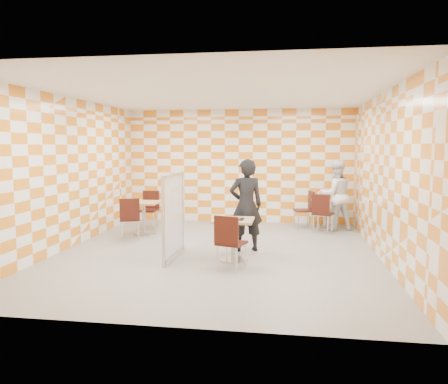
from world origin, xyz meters
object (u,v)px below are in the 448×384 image
object	(u,v)px
chair_second_front	(322,210)
chair_empty_far	(150,206)
man_white	(336,195)
sport_bottle	(319,195)
main_table	(233,233)
second_table	(325,208)
chair_second_side	(307,207)
partition	(173,215)
man_dark	(246,205)
soda_bottle	(329,194)
chair_main_front	(229,239)
empty_table	(144,212)
chair_empty_near	(130,215)

from	to	relation	value
chair_second_front	chair_empty_far	xyz separation A→B (m)	(-4.19, 0.05, 0.00)
man_white	sport_bottle	size ratio (longest dim) A/B	8.58
main_table	second_table	xyz separation A→B (m)	(1.86, 3.37, 0.00)
chair_second_side	partition	size ratio (longest dim) A/B	0.60
chair_empty_far	sport_bottle	bearing A→B (deg)	8.23
main_table	chair_empty_far	size ratio (longest dim) A/B	0.81
chair_second_front	man_dark	xyz separation A→B (m)	(-1.58, -1.99, 0.35)
soda_bottle	second_table	bearing A→B (deg)	-170.16
chair_second_side	man_dark	xyz separation A→B (m)	(-1.26, -2.56, 0.35)
chair_main_front	chair_second_front	xyz separation A→B (m)	(1.71, 3.44, 0.00)
chair_second_side	chair_empty_far	xyz separation A→B (m)	(-3.87, -0.52, 0.00)
empty_table	man_white	size ratio (longest dim) A/B	0.44
partition	soda_bottle	xyz separation A→B (m)	(3.04, 3.34, 0.06)
chair_second_front	partition	xyz separation A→B (m)	(-2.83, -2.72, 0.25)
chair_empty_near	second_table	bearing A→B (deg)	25.28
chair_second_side	sport_bottle	world-z (taller)	sport_bottle
chair_second_side	man_white	size ratio (longest dim) A/B	0.54
second_table	sport_bottle	bearing A→B (deg)	164.07
chair_empty_far	chair_second_front	bearing A→B (deg)	-0.69
man_dark	man_white	xyz separation A→B (m)	(1.93, 2.45, -0.04)
chair_main_front	chair_second_side	world-z (taller)	same
chair_second_side	man_white	bearing A→B (deg)	-9.36
second_table	chair_empty_near	xyz separation A→B (m)	(-4.28, -2.02, 0.04)
sport_bottle	man_dark	bearing A→B (deg)	-120.31
chair_second_front	chair_second_side	world-z (taller)	same
chair_main_front	partition	world-z (taller)	partition
main_table	second_table	distance (m)	3.85
partition	sport_bottle	xyz separation A→B (m)	(2.79, 3.37, 0.05)
chair_main_front	chair_second_front	world-z (taller)	same
man_dark	man_white	world-z (taller)	man_dark
chair_second_side	empty_table	bearing A→B (deg)	-161.72
soda_bottle	chair_empty_far	bearing A→B (deg)	-172.69
empty_table	chair_empty_near	world-z (taller)	chair_empty_near
empty_table	chair_second_side	distance (m)	3.98
second_table	soda_bottle	xyz separation A→B (m)	(0.08, 0.01, 0.34)
chair_second_side	sport_bottle	size ratio (longest dim) A/B	4.62
chair_second_front	man_dark	world-z (taller)	man_dark
chair_second_front	man_white	distance (m)	0.66
chair_second_front	chair_empty_near	xyz separation A→B (m)	(-4.16, -1.42, 0.00)
man_dark	sport_bottle	world-z (taller)	man_dark
main_table	partition	world-z (taller)	partition
main_table	partition	xyz separation A→B (m)	(-1.10, 0.04, 0.28)
partition	man_dark	bearing A→B (deg)	30.59
main_table	chair_second_side	world-z (taller)	chair_second_side
second_table	empty_table	distance (m)	4.42
chair_second_side	soda_bottle	size ratio (longest dim) A/B	4.02
main_table	chair_second_front	xyz separation A→B (m)	(1.73, 2.77, 0.04)
empty_table	man_dark	bearing A→B (deg)	-27.53
chair_empty_far	second_table	bearing A→B (deg)	7.27
main_table	soda_bottle	bearing A→B (deg)	60.21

